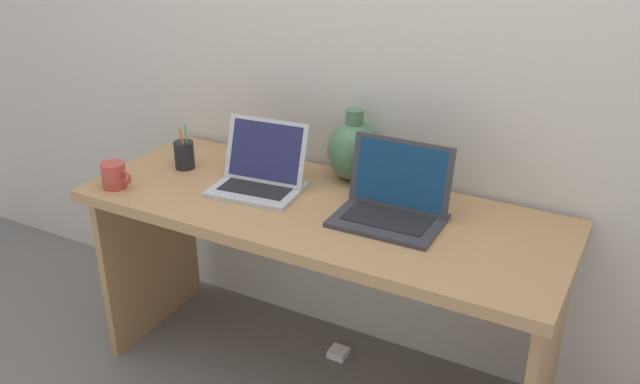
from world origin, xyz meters
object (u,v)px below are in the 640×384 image
object	(u,v)px
green_vase	(354,150)
coffee_mug	(114,175)
laptop_left	(261,171)
laptop_right	(394,199)
power_brick	(338,353)
pen_cup	(184,155)

from	to	relation	value
green_vase	coffee_mug	bearing A→B (deg)	-146.47
laptop_left	green_vase	size ratio (longest dim) A/B	1.24
laptop_right	coffee_mug	bearing A→B (deg)	-165.09
laptop_left	laptop_right	world-z (taller)	laptop_right
laptop_right	green_vase	xyz separation A→B (m)	(-0.25, 0.21, 0.05)
laptop_left	power_brick	bearing A→B (deg)	26.20
coffee_mug	pen_cup	world-z (taller)	pen_cup
green_vase	pen_cup	distance (m)	0.64
laptop_left	coffee_mug	distance (m)	0.52
laptop_right	pen_cup	world-z (taller)	laptop_right
laptop_right	coffee_mug	xyz separation A→B (m)	(-0.95, -0.25, -0.02)
green_vase	coffee_mug	size ratio (longest dim) A/B	2.13
laptop_right	coffee_mug	size ratio (longest dim) A/B	2.78
laptop_left	green_vase	distance (m)	0.34
laptop_left	pen_cup	size ratio (longest dim) A/B	1.86
green_vase	pen_cup	xyz separation A→B (m)	(-0.60, -0.21, -0.06)
coffee_mug	laptop_left	bearing A→B (deg)	28.23
green_vase	laptop_right	bearing A→B (deg)	-41.03
laptop_left	coffee_mug	world-z (taller)	laptop_left
pen_cup	laptop_left	bearing A→B (deg)	-1.82
laptop_right	power_brick	xyz separation A→B (m)	(-0.25, 0.11, -0.78)
laptop_right	coffee_mug	distance (m)	0.98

